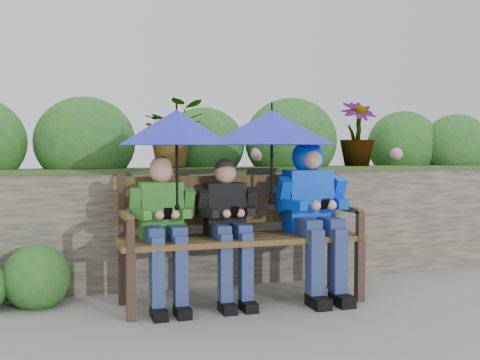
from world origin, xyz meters
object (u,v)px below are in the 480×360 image
object	(u,v)px
boy_left	(164,222)
boy_right	(313,204)
park_bench	(239,228)
umbrella_left	(177,127)
boy_middle	(228,221)
umbrella_right	(272,128)

from	to	relation	value
boy_left	boy_right	bearing A→B (deg)	0.08
park_bench	boy_left	distance (m)	0.63
umbrella_left	boy_right	bearing A→B (deg)	-0.53
boy_middle	boy_right	world-z (taller)	boy_right
boy_middle	umbrella_right	bearing A→B (deg)	7.57
park_bench	boy_right	bearing A→B (deg)	-8.30
umbrella_left	umbrella_right	xyz separation A→B (m)	(0.77, 0.04, 0.01)
umbrella_right	boy_middle	bearing A→B (deg)	-172.43
boy_right	park_bench	bearing A→B (deg)	171.70
boy_left	umbrella_left	size ratio (longest dim) A/B	1.32
park_bench	boy_left	bearing A→B (deg)	-171.78
umbrella_left	park_bench	bearing A→B (deg)	8.58
boy_right	boy_middle	bearing A→B (deg)	179.95
boy_left	umbrella_left	xyz separation A→B (m)	(0.10, 0.01, 0.70)
park_bench	boy_middle	xyz separation A→B (m)	(-0.11, -0.09, 0.07)
boy_left	boy_middle	distance (m)	0.50
park_bench	boy_left	size ratio (longest dim) A/B	1.67
boy_left	boy_right	xyz separation A→B (m)	(1.21, 0.00, 0.10)
boy_right	umbrella_left	world-z (taller)	umbrella_left
park_bench	umbrella_right	distance (m)	0.83
park_bench	umbrella_left	size ratio (longest dim) A/B	2.21
boy_left	umbrella_right	size ratio (longest dim) A/B	1.09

